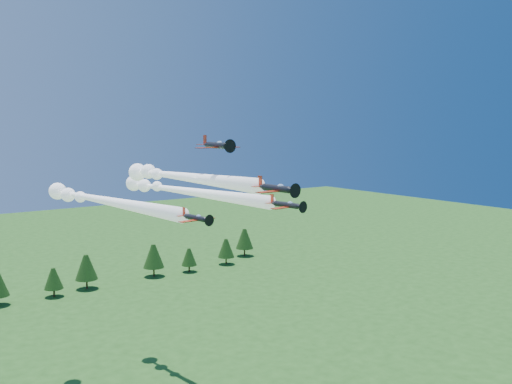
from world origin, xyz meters
TOP-DOWN VIEW (x-y plane):
  - plane_lead at (-2.73, 19.11)m, footprint 8.54×50.19m
  - plane_left at (-13.59, 30.98)m, footprint 11.34×54.20m
  - plane_right at (4.68, 31.58)m, footprint 12.10×55.89m
  - plane_slot at (-1.02, 8.39)m, footprint 8.32×9.08m
  - treeline at (15.97, 108.38)m, footprint 159.48×20.69m

SIDE VIEW (x-z plane):
  - treeline at x=15.97m, z-range 0.80..12.60m
  - plane_left at x=-13.59m, z-range 38.24..41.94m
  - plane_right at x=4.68m, z-range 38.80..42.50m
  - plane_lead at x=-2.73m, z-range 43.18..46.88m
  - plane_slot at x=-1.02m, z-range 49.62..52.56m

